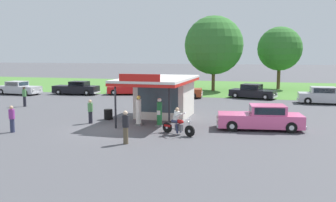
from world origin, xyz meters
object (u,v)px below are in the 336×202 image
(bystander_admiring_sedan, at_px, (126,126))
(spare_tire_stack, at_px, (108,114))
(parked_car_back_row_far_left, at_px, (325,96))
(parked_car_back_row_centre_right, at_px, (253,92))
(gas_pump_offside, at_px, (159,113))
(parked_car_back_row_left, at_px, (176,91))
(parked_car_back_row_right, at_px, (76,88))
(bystander_leaning_by_kiosk, at_px, (12,118))
(parked_car_second_row_spare, at_px, (19,88))
(bystander_chatting_near_pumps, at_px, (90,111))
(featured_classic_sedan, at_px, (261,118))
(motorcycle_with_rider, at_px, (178,123))
(bystander_strolling_foreground, at_px, (24,96))
(bystander_standing_back_lot, at_px, (180,94))
(gas_pump_nearside, at_px, (139,112))
(parked_car_back_row_far_right, at_px, (129,89))

(bystander_admiring_sedan, height_order, spare_tire_stack, bystander_admiring_sedan)
(parked_car_back_row_far_left, bearing_deg, parked_car_back_row_centre_right, 159.70)
(gas_pump_offside, relative_size, parked_car_back_row_left, 0.32)
(parked_car_back_row_right, relative_size, bystander_leaning_by_kiosk, 3.40)
(gas_pump_offside, distance_m, parked_car_second_row_spare, 24.81)
(gas_pump_offside, distance_m, bystander_chatting_near_pumps, 4.73)
(parked_car_back_row_centre_right, height_order, bystander_admiring_sedan, bystander_admiring_sedan)
(bystander_chatting_near_pumps, distance_m, spare_tire_stack, 1.80)
(parked_car_second_row_spare, bearing_deg, gas_pump_offside, -32.03)
(featured_classic_sedan, xyz_separation_m, parked_car_back_row_far_left, (5.54, 13.42, 0.03))
(bystander_admiring_sedan, bearing_deg, motorcycle_with_rider, 53.59)
(parked_car_second_row_spare, distance_m, bystander_leaning_by_kiosk, 21.71)
(parked_car_back_row_centre_right, xyz_separation_m, bystander_admiring_sedan, (-5.48, -21.46, 0.25))
(parked_car_second_row_spare, bearing_deg, bystander_strolling_foreground, -49.13)
(parked_car_back_row_left, relative_size, bystander_standing_back_lot, 3.43)
(featured_classic_sedan, height_order, parked_car_back_row_right, same)
(spare_tire_stack, bearing_deg, parked_car_back_row_far_left, 38.65)
(gas_pump_offside, height_order, bystander_standing_back_lot, gas_pump_offside)
(gas_pump_nearside, height_order, gas_pump_offside, gas_pump_nearside)
(parked_car_second_row_spare, bearing_deg, parked_car_back_row_far_left, 1.72)
(motorcycle_with_rider, bearing_deg, parked_car_back_row_right, 133.91)
(parked_car_back_row_centre_right, xyz_separation_m, parked_car_back_row_right, (-19.71, -1.75, 0.02))
(motorcycle_with_rider, xyz_separation_m, bystander_standing_back_lot, (-3.04, 12.80, 0.23))
(motorcycle_with_rider, bearing_deg, bystander_standing_back_lot, 103.35)
(motorcycle_with_rider, distance_m, parked_car_back_row_far_left, 19.09)
(gas_pump_offside, height_order, featured_classic_sedan, gas_pump_offside)
(bystander_leaning_by_kiosk, bearing_deg, parked_car_back_row_far_right, 92.45)
(gas_pump_nearside, distance_m, motorcycle_with_rider, 3.75)
(parked_car_back_row_far_left, xyz_separation_m, parked_car_back_row_far_right, (-20.59, 2.36, -0.06))
(motorcycle_with_rider, relative_size, bystander_admiring_sedan, 1.22)
(parked_car_back_row_centre_right, relative_size, bystander_leaning_by_kiosk, 3.20)
(spare_tire_stack, bearing_deg, bystander_standing_back_lot, 72.98)
(gas_pump_nearside, relative_size, gas_pump_offside, 1.07)
(featured_classic_sedan, relative_size, bystander_standing_back_lot, 3.23)
(gas_pump_offside, bearing_deg, bystander_admiring_sedan, -94.00)
(parked_car_second_row_spare, bearing_deg, spare_tire_stack, -35.14)
(parked_car_back_row_right, bearing_deg, parked_car_back_row_far_right, 15.65)
(parked_car_back_row_far_right, bearing_deg, bystander_standing_back_lot, -37.72)
(parked_car_back_row_far_right, bearing_deg, bystander_strolling_foreground, -114.89)
(parked_car_back_row_left, relative_size, parked_car_back_row_far_right, 1.12)
(parked_car_back_row_left, bearing_deg, gas_pump_offside, -79.62)
(parked_car_back_row_far_left, bearing_deg, gas_pump_offside, -129.94)
(gas_pump_offside, height_order, parked_car_back_row_left, gas_pump_offside)
(motorcycle_with_rider, xyz_separation_m, bystander_strolling_foreground, (-15.77, 7.12, 0.31))
(featured_classic_sedan, xyz_separation_m, parked_car_back_row_right, (-20.87, 14.16, -0.00))
(motorcycle_with_rider, xyz_separation_m, bystander_leaning_by_kiosk, (-9.59, -2.06, 0.18))
(featured_classic_sedan, height_order, parked_car_back_row_far_right, featured_classic_sedan)
(motorcycle_with_rider, bearing_deg, parked_car_second_row_spare, 146.27)
(motorcycle_with_rider, bearing_deg, spare_tire_stack, 150.53)
(motorcycle_with_rider, bearing_deg, gas_pump_nearside, 147.03)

